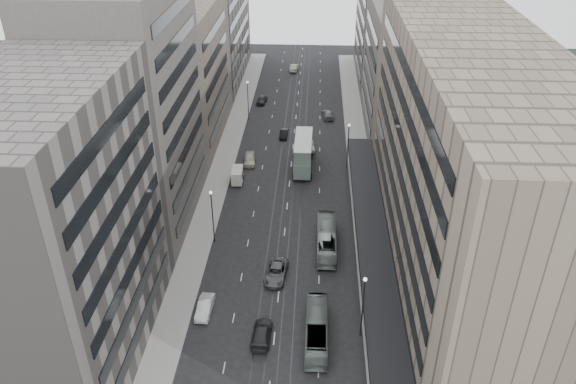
% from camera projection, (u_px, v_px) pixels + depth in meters
% --- Properties ---
extents(ground, '(220.00, 220.00, 0.00)m').
position_uv_depth(ground, '(278.00, 302.00, 68.19)').
color(ground, black).
rests_on(ground, ground).
extents(sidewalk_right, '(4.00, 125.00, 0.15)m').
position_uv_depth(sidewalk_right, '(359.00, 161.00, 99.81)').
color(sidewalk_right, gray).
rests_on(sidewalk_right, ground).
extents(sidewalk_left, '(4.00, 125.00, 0.15)m').
position_uv_depth(sidewalk_left, '(225.00, 158.00, 100.86)').
color(sidewalk_left, gray).
rests_on(sidewalk_left, ground).
extents(department_store, '(19.20, 60.00, 30.00)m').
position_uv_depth(department_store, '(461.00, 167.00, 66.47)').
color(department_store, '#7D6F5C').
rests_on(department_store, ground).
extents(building_right_mid, '(15.00, 28.00, 24.00)m').
position_uv_depth(building_right_mid, '(409.00, 71.00, 105.73)').
color(building_right_mid, '#4E4944').
rests_on(building_right_mid, ground).
extents(building_right_far, '(15.00, 32.00, 28.00)m').
position_uv_depth(building_right_far, '(393.00, 21.00, 130.45)').
color(building_right_far, slate).
rests_on(building_right_far, ground).
extents(building_left_a, '(15.00, 28.00, 30.00)m').
position_uv_depth(building_left_a, '(51.00, 234.00, 54.60)').
color(building_left_a, slate).
rests_on(building_left_a, ground).
extents(building_left_b, '(15.00, 26.00, 34.00)m').
position_uv_depth(building_left_b, '(129.00, 108.00, 76.75)').
color(building_left_b, '#4E4944').
rests_on(building_left_b, ground).
extents(building_left_c, '(15.00, 28.00, 25.00)m').
position_uv_depth(building_left_c, '(176.00, 75.00, 102.22)').
color(building_left_c, '#6B6153').
rests_on(building_left_c, ground).
extents(building_left_d, '(15.00, 38.00, 28.00)m').
position_uv_depth(building_left_d, '(207.00, 21.00, 129.77)').
color(building_left_d, slate).
rests_on(building_left_d, ground).
extents(lamp_right_near, '(0.44, 0.44, 8.32)m').
position_uv_depth(lamp_right_near, '(363.00, 300.00, 60.81)').
color(lamp_right_near, '#262628').
rests_on(lamp_right_near, ground).
extents(lamp_right_far, '(0.44, 0.44, 8.32)m').
position_uv_depth(lamp_right_far, '(348.00, 141.00, 95.14)').
color(lamp_right_far, '#262628').
rests_on(lamp_right_far, ground).
extents(lamp_left_near, '(0.44, 0.44, 8.32)m').
position_uv_depth(lamp_left_near, '(212.00, 211.00, 76.26)').
color(lamp_left_near, '#262628').
rests_on(lamp_left_near, ground).
extents(lamp_left_far, '(0.44, 0.44, 8.32)m').
position_uv_depth(lamp_left_far, '(248.00, 96.00, 113.16)').
color(lamp_left_far, '#262628').
rests_on(lamp_left_far, ground).
extents(bus_near, '(2.43, 10.23, 2.85)m').
position_uv_depth(bus_near, '(317.00, 330.00, 62.24)').
color(bus_near, gray).
rests_on(bus_near, ground).
extents(bus_far, '(2.60, 11.00, 3.06)m').
position_uv_depth(bus_far, '(326.00, 239.00, 76.95)').
color(bus_far, gray).
rests_on(bus_far, ground).
extents(double_decker, '(3.27, 10.36, 5.65)m').
position_uv_depth(double_decker, '(303.00, 153.00, 96.09)').
color(double_decker, slate).
rests_on(double_decker, ground).
extents(panel_van, '(2.11, 3.99, 2.46)m').
position_uv_depth(panel_van, '(237.00, 175.00, 92.76)').
color(panel_van, beige).
rests_on(panel_van, ground).
extents(sedan_1, '(1.77, 4.64, 1.51)m').
position_uv_depth(sedan_1, '(205.00, 307.00, 66.34)').
color(sedan_1, silver).
rests_on(sedan_1, ground).
extents(sedan_2, '(3.14, 5.88, 1.57)m').
position_uv_depth(sedan_2, '(276.00, 272.00, 71.88)').
color(sedan_2, '#515254').
rests_on(sedan_2, ground).
extents(sedan_3, '(2.32, 5.28, 1.51)m').
position_uv_depth(sedan_3, '(262.00, 333.00, 62.70)').
color(sedan_3, black).
rests_on(sedan_3, ground).
extents(sedan_4, '(2.41, 5.15, 1.70)m').
position_uv_depth(sedan_4, '(250.00, 159.00, 98.90)').
color(sedan_4, beige).
rests_on(sedan_4, ground).
extents(sedan_5, '(1.60, 4.10, 1.33)m').
position_uv_depth(sedan_5, '(284.00, 134.00, 108.40)').
color(sedan_5, black).
rests_on(sedan_5, ground).
extents(sedan_6, '(3.24, 5.84, 1.54)m').
position_uv_depth(sedan_6, '(307.00, 145.00, 103.79)').
color(sedan_6, white).
rests_on(sedan_6, ground).
extents(sedan_7, '(2.71, 5.33, 1.48)m').
position_uv_depth(sedan_7, '(328.00, 114.00, 116.44)').
color(sedan_7, slate).
rests_on(sedan_7, ground).
extents(sedan_8, '(2.40, 4.82, 1.58)m').
position_uv_depth(sedan_8, '(262.00, 100.00, 123.35)').
color(sedan_8, '#2A292C').
rests_on(sedan_8, ground).
extents(sedan_9, '(2.08, 5.12, 1.65)m').
position_uv_depth(sedan_9, '(294.00, 68.00, 142.17)').
color(sedan_9, '#AEA990').
rests_on(sedan_9, ground).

